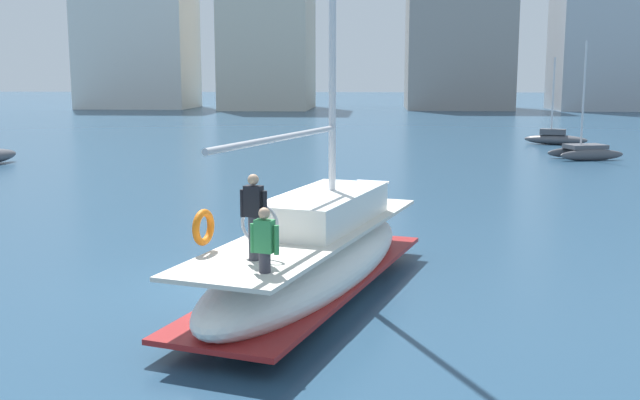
{
  "coord_description": "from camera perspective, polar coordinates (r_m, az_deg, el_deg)",
  "views": [
    {
      "loc": [
        3.06,
        -16.46,
        4.78
      ],
      "look_at": [
        1.69,
        1.34,
        1.8
      ],
      "focal_mm": 42.02,
      "sensor_mm": 36.0,
      "label": 1
    }
  ],
  "objects": [
    {
      "name": "moored_sloop_far",
      "position": [
        54.84,
        17.48,
        4.54
      ],
      "size": [
        4.34,
        2.37,
        6.01
      ],
      "color": "#4C4C51",
      "rests_on": "ground"
    },
    {
      "name": "moored_catamaran",
      "position": [
        45.84,
        19.54,
        3.59
      ],
      "size": [
        4.27,
        2.86,
        6.71
      ],
      "color": "#4C4C51",
      "rests_on": "ground"
    },
    {
      "name": "waterfront_buildings",
      "position": [
        109.38,
        1.8,
        13.43
      ],
      "size": [
        82.03,
        18.08,
        27.06
      ],
      "color": "silver",
      "rests_on": "ground"
    },
    {
      "name": "ground_plane",
      "position": [
        17.41,
        -5.92,
        -6.51
      ],
      "size": [
        400.0,
        400.0,
        0.0
      ],
      "primitive_type": "plane",
      "color": "navy"
    },
    {
      "name": "main_sailboat",
      "position": [
        16.4,
        -0.45,
        -4.21
      ],
      "size": [
        5.05,
        9.89,
        12.04
      ],
      "color": "white",
      "rests_on": "ground"
    }
  ]
}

